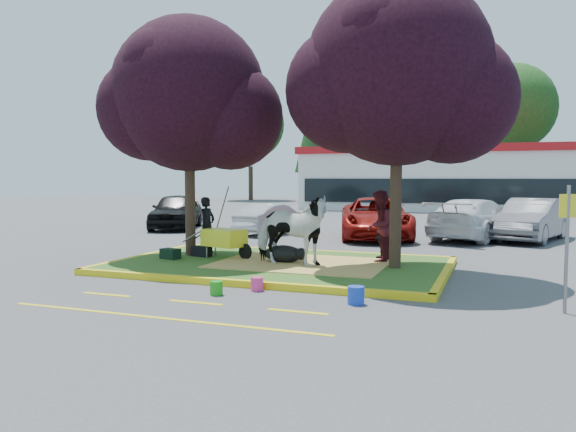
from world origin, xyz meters
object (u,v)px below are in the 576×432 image
(cow, at_px, (291,230))
(bucket_pink, at_px, (257,284))
(wheelbarrow, at_px, (225,238))
(bucket_green, at_px, (216,288))
(handler, at_px, (207,225))
(sign_post, at_px, (567,236))
(car_silver, at_px, (273,219))
(bucket_blue, at_px, (356,295))
(calf, at_px, (283,254))
(car_black, at_px, (176,211))

(cow, relative_size, bucket_pink, 7.39)
(wheelbarrow, height_order, bucket_green, wheelbarrow)
(handler, relative_size, sign_post, 0.73)
(wheelbarrow, bearing_deg, bucket_pink, -33.77)
(car_silver, bearing_deg, bucket_blue, 133.56)
(cow, height_order, sign_post, sign_post)
(car_silver, bearing_deg, handler, 111.16)
(wheelbarrow, bearing_deg, bucket_blue, -18.95)
(cow, distance_m, wheelbarrow, 2.20)
(calf, bearing_deg, bucket_blue, -48.83)
(handler, relative_size, car_silver, 0.43)
(bucket_blue, xyz_separation_m, car_silver, (-6.19, 11.22, 0.45))
(sign_post, xyz_separation_m, car_black, (-14.61, 11.27, -0.53))
(bucket_blue, distance_m, car_black, 16.27)
(car_black, distance_m, car_silver, 4.99)
(wheelbarrow, height_order, sign_post, sign_post)
(handler, bearing_deg, calf, -102.08)
(wheelbarrow, bearing_deg, handler, 159.71)
(wheelbarrow, distance_m, bucket_pink, 3.80)
(calf, relative_size, wheelbarrow, 0.50)
(bucket_blue, bearing_deg, car_black, 133.18)
(sign_post, xyz_separation_m, bucket_green, (-6.24, -0.76, -1.19))
(bucket_pink, relative_size, car_silver, 0.07)
(bucket_green, bearing_deg, car_silver, 106.74)
(wheelbarrow, distance_m, car_black, 10.71)
(calf, height_order, wheelbarrow, wheelbarrow)
(cow, xyz_separation_m, bucket_pink, (0.17, -2.42, -0.87))
(cow, relative_size, bucket_blue, 6.17)
(wheelbarrow, xyz_separation_m, sign_post, (7.93, -2.91, 0.64))
(cow, height_order, bucket_green, cow)
(calf, distance_m, bucket_pink, 2.88)
(calf, bearing_deg, bucket_pink, -77.65)
(handler, height_order, sign_post, sign_post)
(bucket_blue, bearing_deg, handler, 141.59)
(cow, bearing_deg, wheelbarrow, 79.15)
(handler, bearing_deg, sign_post, -105.02)
(wheelbarrow, xyz_separation_m, car_black, (-6.68, 8.36, 0.11))
(handler, xyz_separation_m, bucket_green, (2.64, -4.45, -0.81))
(wheelbarrow, height_order, car_black, car_black)
(wheelbarrow, bearing_deg, bucket_green, -46.10)
(cow, relative_size, car_black, 0.44)
(bucket_green, height_order, car_black, car_black)
(handler, distance_m, wheelbarrow, 1.26)
(cow, xyz_separation_m, bucket_green, (-0.41, -3.09, -0.88))
(car_black, bearing_deg, calf, -66.21)
(handler, bearing_deg, car_silver, 14.03)
(handler, relative_size, car_black, 0.34)
(handler, relative_size, wheelbarrow, 0.78)
(handler, xyz_separation_m, bucket_pink, (3.22, -3.79, -0.81))
(sign_post, bearing_deg, cow, 134.70)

